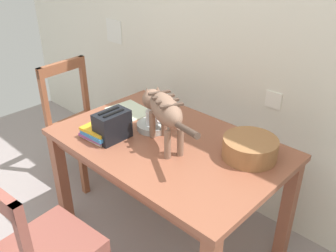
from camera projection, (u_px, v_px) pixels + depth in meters
The scene contains 11 objects.
wall_rear at pixel (240, 32), 2.29m from camera, with size 5.10×0.11×2.50m.
dining_table at pixel (168, 154), 2.12m from camera, with size 1.32×0.86×0.75m.
cat at pixel (163, 109), 1.97m from camera, with size 0.62×0.33×0.30m.
saucer_bowl at pixel (153, 126), 2.20m from camera, with size 0.20×0.20×0.04m, color #AEB5B2.
coffee_mug at pixel (153, 117), 2.17m from camera, with size 0.13×0.09×0.08m.
magazine at pixel (129, 111), 2.43m from camera, with size 0.28×0.22×0.01m, color silver.
book_stack at pixel (97, 134), 2.09m from camera, with size 0.21×0.14×0.07m.
wicker_basket at pixel (250, 148), 1.91m from camera, with size 0.29×0.29×0.11m.
toaster at pixel (112, 126), 2.07m from camera, with size 0.12×0.20×0.18m.
wooden_chair_near at pixel (41, 249), 1.75m from camera, with size 0.45×0.45×0.94m.
wooden_chair_far at pixel (80, 123), 2.90m from camera, with size 0.45×0.45×0.94m.
Camera 1 is at (1.26, -0.25, 1.81)m, focal length 38.71 mm.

